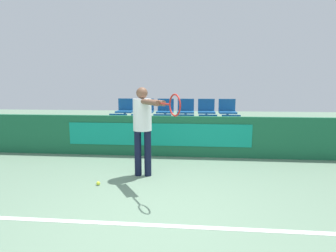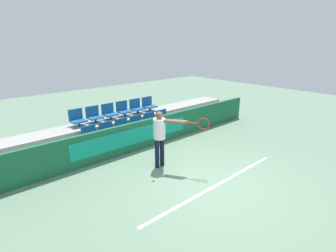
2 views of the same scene
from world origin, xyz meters
name	(u,v)px [view 1 (image 1 of 2)]	position (x,y,z in m)	size (l,w,h in m)	color
ground_plane	(152,218)	(0.00, 0.00, 0.00)	(30.00, 30.00, 0.00)	slate
court_baseline	(150,225)	(0.00, -0.19, 0.00)	(4.90, 0.08, 0.01)	white
barrier_wall	(171,136)	(-0.01, 3.03, 0.49)	(11.20, 0.14, 0.97)	#19603D
bleacher_tier_front	(173,144)	(0.00, 3.57, 0.19)	(10.80, 0.91, 0.37)	#9E9E99
bleacher_tier_middle	(175,131)	(0.00, 4.48, 0.37)	(10.80, 0.91, 0.75)	#9E9E99
stadium_chair_0	(117,126)	(-1.51, 3.69, 0.63)	(0.48, 0.44, 0.56)	#333333
stadium_chair_1	(139,126)	(-0.91, 3.69, 0.63)	(0.48, 0.44, 0.56)	#333333
stadium_chair_2	(162,126)	(-0.30, 3.69, 0.63)	(0.48, 0.44, 0.56)	#333333
stadium_chair_3	(185,127)	(0.30, 3.69, 0.63)	(0.48, 0.44, 0.56)	#333333
stadium_chair_4	(208,127)	(0.91, 3.69, 0.63)	(0.48, 0.44, 0.56)	#333333
stadium_chair_5	(232,127)	(1.51, 3.69, 0.63)	(0.48, 0.44, 0.56)	#333333
stadium_chair_6	(125,109)	(-1.51, 4.60, 1.00)	(0.48, 0.44, 0.56)	#333333
stadium_chair_7	(145,109)	(-0.91, 4.60, 1.00)	(0.48, 0.44, 0.56)	#333333
stadium_chair_8	(165,109)	(-0.30, 4.60, 1.00)	(0.48, 0.44, 0.56)	#333333
stadium_chair_9	(186,109)	(0.30, 4.60, 1.00)	(0.48, 0.44, 0.56)	#333333
stadium_chair_10	(206,110)	(0.91, 4.60, 1.00)	(0.48, 0.44, 0.56)	#333333
stadium_chair_11	(227,110)	(1.51, 4.60, 1.00)	(0.48, 0.44, 0.56)	#333333
tennis_player	(144,122)	(-0.38, 1.53, 1.03)	(0.93, 1.34, 1.65)	black
tennis_ball	(98,183)	(-1.09, 1.03, 0.03)	(0.07, 0.07, 0.07)	#CCDB33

